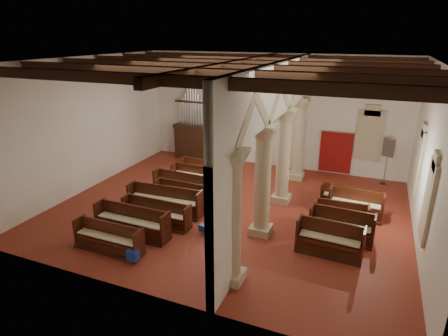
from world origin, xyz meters
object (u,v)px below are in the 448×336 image
at_px(pipe_organ, 193,135).
at_px(nave_pew_0, 109,242).
at_px(aisle_pew_0, 329,244).
at_px(processional_banner, 385,168).
at_px(lectern, 223,154).

height_order(pipe_organ, nave_pew_0, pipe_organ).
distance_m(pipe_organ, nave_pew_0, 10.28).
relative_size(nave_pew_0, aisle_pew_0, 1.15).
bearing_deg(nave_pew_0, processional_banner, 49.92).
bearing_deg(aisle_pew_0, lectern, 135.62).
bearing_deg(nave_pew_0, aisle_pew_0, 21.21).
bearing_deg(lectern, pipe_organ, 158.42).
xyz_separation_m(pipe_organ, processional_banner, (10.42, -0.10, -0.57)).
bearing_deg(pipe_organ, aisle_pew_0, -40.26).
relative_size(pipe_organ, nave_pew_0, 1.74).
relative_size(processional_banner, nave_pew_0, 0.96).
distance_m(pipe_organ, lectern, 2.11).
height_order(pipe_organ, processional_banner, pipe_organ).
height_order(processional_banner, aisle_pew_0, processional_banner).
distance_m(processional_banner, aisle_pew_0, 7.53).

